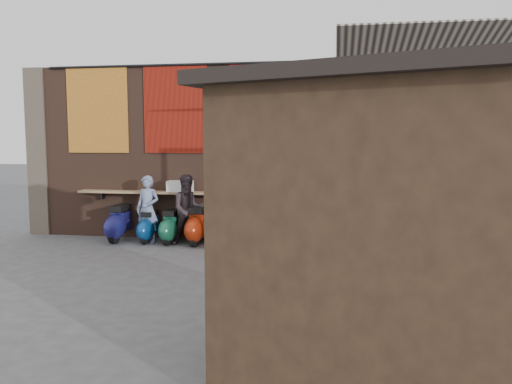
% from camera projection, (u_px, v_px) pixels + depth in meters
% --- Properties ---
extents(ground, '(70.00, 70.00, 0.00)m').
position_uv_depth(ground, '(225.00, 269.00, 8.93)').
color(ground, '#474749').
rests_on(ground, ground).
extents(brick_wall, '(10.00, 0.40, 4.00)m').
position_uv_depth(brick_wall, '(251.00, 153.00, 11.37)').
color(brick_wall, brown).
rests_on(brick_wall, ground).
extents(pier_left, '(0.50, 0.50, 4.00)m').
position_uv_depth(pier_left, '(42.00, 152.00, 12.20)').
color(pier_left, '#4C4238').
rests_on(pier_left, ground).
extents(pier_right, '(0.50, 0.50, 4.00)m').
position_uv_depth(pier_right, '(493.00, 154.00, 10.54)').
color(pier_right, '#4C4238').
rests_on(pier_right, ground).
extents(eating_counter, '(8.00, 0.32, 0.05)m').
position_uv_depth(eating_counter, '(248.00, 194.00, 11.10)').
color(eating_counter, '#9E7A51').
rests_on(eating_counter, brick_wall).
extents(shelf_box, '(0.56, 0.31, 0.25)m').
position_uv_depth(shelf_box, '(180.00, 186.00, 11.30)').
color(shelf_box, white).
rests_on(shelf_box, eating_counter).
extents(tapestry_redgold, '(1.50, 0.02, 2.00)m').
position_uv_depth(tapestry_redgold, '(97.00, 110.00, 11.62)').
color(tapestry_redgold, maroon).
rests_on(tapestry_redgold, brick_wall).
extents(tapestry_sun, '(1.50, 0.02, 2.00)m').
position_uv_depth(tapestry_sun, '(175.00, 109.00, 11.32)').
color(tapestry_sun, red).
rests_on(tapestry_sun, brick_wall).
extents(tapestry_orange, '(1.50, 0.02, 2.00)m').
position_uv_depth(tapestry_orange, '(262.00, 108.00, 11.00)').
color(tapestry_orange, '#B12016').
rests_on(tapestry_orange, brick_wall).
extents(tapestry_multi, '(1.50, 0.02, 2.00)m').
position_uv_depth(tapestry_multi, '(355.00, 107.00, 10.69)').
color(tapestry_multi, navy).
rests_on(tapestry_multi, brick_wall).
extents(hang_rail, '(9.50, 0.06, 0.06)m').
position_uv_depth(hang_rail, '(249.00, 63.00, 10.94)').
color(hang_rail, black).
rests_on(hang_rail, brick_wall).
extents(scooter_stool_0, '(0.39, 0.86, 0.82)m').
position_uv_depth(scooter_stool_0, '(119.00, 223.00, 11.31)').
color(scooter_stool_0, navy).
rests_on(scooter_stool_0, ground).
extents(scooter_stool_1, '(0.33, 0.74, 0.70)m').
position_uv_depth(scooter_stool_1, '(149.00, 227.00, 11.23)').
color(scooter_stool_1, navy).
rests_on(scooter_stool_1, ground).
extents(scooter_stool_2, '(0.35, 0.78, 0.74)m').
position_uv_depth(scooter_stool_2, '(171.00, 227.00, 11.11)').
color(scooter_stool_2, '#165A3F').
rests_on(scooter_stool_2, ground).
extents(scooter_stool_3, '(0.39, 0.87, 0.83)m').
position_uv_depth(scooter_stool_3, '(198.00, 226.00, 10.99)').
color(scooter_stool_3, '#96230B').
rests_on(scooter_stool_3, ground).
extents(scooter_stool_4, '(0.39, 0.88, 0.83)m').
position_uv_depth(scooter_stool_4, '(227.00, 226.00, 10.96)').
color(scooter_stool_4, '#9C440E').
rests_on(scooter_stool_4, ground).
extents(scooter_stool_5, '(0.34, 0.75, 0.71)m').
position_uv_depth(scooter_stool_5, '(254.00, 229.00, 10.87)').
color(scooter_stool_5, '#105313').
rests_on(scooter_stool_5, ground).
extents(scooter_stool_6, '(0.39, 0.88, 0.83)m').
position_uv_depth(scooter_stool_6, '(281.00, 228.00, 10.71)').
color(scooter_stool_6, '#100B80').
rests_on(scooter_stool_6, ground).
extents(scooter_stool_7, '(0.36, 0.79, 0.75)m').
position_uv_depth(scooter_stool_7, '(308.00, 230.00, 10.65)').
color(scooter_stool_7, maroon).
rests_on(scooter_stool_7, ground).
extents(scooter_stool_8, '(0.38, 0.84, 0.80)m').
position_uv_depth(scooter_stool_8, '(338.00, 231.00, 10.49)').
color(scooter_stool_8, black).
rests_on(scooter_stool_8, ground).
extents(diner_left, '(0.61, 0.46, 1.51)m').
position_uv_depth(diner_left, '(148.00, 209.00, 11.17)').
color(diner_left, '#7B8CB3').
rests_on(diner_left, ground).
extents(diner_right, '(0.93, 0.86, 1.54)m').
position_uv_depth(diner_right, '(189.00, 210.00, 10.96)').
color(diner_right, '#2D2327').
rests_on(diner_right, ground).
extents(shopper_navy, '(1.01, 0.43, 1.72)m').
position_uv_depth(shopper_navy, '(401.00, 226.00, 8.36)').
color(shopper_navy, '#161732').
rests_on(shopper_navy, ground).
extents(shopper_grey, '(1.13, 0.89, 1.53)m').
position_uv_depth(shopper_grey, '(408.00, 231.00, 8.40)').
color(shopper_grey, '#5C5C61').
rests_on(shopper_grey, ground).
extents(shopper_tan, '(0.90, 0.85, 1.54)m').
position_uv_depth(shopper_tan, '(343.00, 218.00, 9.79)').
color(shopper_tan, '#8F715B').
rests_on(shopper_tan, ground).
extents(market_stall, '(3.02, 2.64, 2.75)m').
position_uv_depth(market_stall, '(380.00, 242.00, 4.52)').
color(market_stall, black).
rests_on(market_stall, ground).
extents(stall_roof, '(3.41, 3.01, 0.12)m').
position_uv_depth(stall_roof, '(384.00, 81.00, 4.37)').
color(stall_roof, black).
rests_on(stall_roof, market_stall).
extents(stall_sign, '(1.15, 0.44, 0.50)m').
position_uv_depth(stall_sign, '(405.00, 169.00, 5.31)').
color(stall_sign, gold).
rests_on(stall_sign, market_stall).
extents(stall_shelf, '(2.02, 0.79, 0.06)m').
position_uv_depth(stall_shelf, '(402.00, 260.00, 5.42)').
color(stall_shelf, '#473321').
rests_on(stall_shelf, market_stall).
extents(awning_canvas, '(3.20, 3.28, 0.97)m').
position_uv_depth(awning_canvas, '(427.00, 69.00, 8.89)').
color(awning_canvas, beige).
rests_on(awning_canvas, brick_wall).
extents(awning_ledger, '(3.30, 0.08, 0.12)m').
position_uv_depth(awning_ledger, '(414.00, 60.00, 10.41)').
color(awning_ledger, '#33261C').
rests_on(awning_ledger, brick_wall).
extents(awning_header, '(3.00, 0.08, 0.08)m').
position_uv_depth(awning_header, '(443.00, 87.00, 7.46)').
color(awning_header, black).
rests_on(awning_header, awning_post_left).
extents(awning_post_left, '(0.09, 0.09, 3.10)m').
position_uv_depth(awning_post_left, '(347.00, 188.00, 7.84)').
color(awning_post_left, black).
rests_on(awning_post_left, ground).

